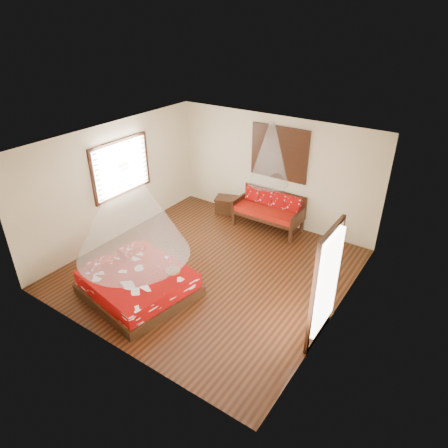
{
  "coord_description": "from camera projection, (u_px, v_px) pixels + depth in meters",
  "views": [
    {
      "loc": [
        4.29,
        -5.79,
        5.04
      ],
      "look_at": [
        0.28,
        0.11,
        1.15
      ],
      "focal_mm": 32.0,
      "sensor_mm": 36.0,
      "label": 1
    }
  ],
  "objects": [
    {
      "name": "daybed",
      "position": [
        269.0,
        209.0,
        10.14
      ],
      "size": [
        1.75,
        0.78,
        0.94
      ],
      "color": "black",
      "rests_on": "floor"
    },
    {
      "name": "wine_tray",
      "position": [
        173.0,
        269.0,
        7.75
      ],
      "size": [
        0.29,
        0.29,
        0.23
      ],
      "rotation": [
        0.0,
        0.0,
        0.2
      ],
      "color": "brown",
      "rests_on": "bed"
    },
    {
      "name": "mosquito_net_daybed",
      "position": [
        270.0,
        154.0,
        9.34
      ],
      "size": [
        0.96,
        0.96,
        1.5
      ],
      "primitive_type": "cone",
      "color": "white",
      "rests_on": "ceiling"
    },
    {
      "name": "window_left",
      "position": [
        121.0,
        168.0,
        9.4
      ],
      "size": [
        0.1,
        1.74,
        1.34
      ],
      "color": "black",
      "rests_on": "wall_left"
    },
    {
      "name": "storage_chest",
      "position": [
        228.0,
        205.0,
        10.99
      ],
      "size": [
        0.78,
        0.68,
        0.46
      ],
      "rotation": [
        0.0,
        0.0,
        0.34
      ],
      "color": "black",
      "rests_on": "floor"
    },
    {
      "name": "mosquito_net_main",
      "position": [
        129.0,
        211.0,
        7.08
      ],
      "size": [
        2.09,
        2.09,
        1.8
      ],
      "primitive_type": "cone",
      "color": "white",
      "rests_on": "ceiling"
    },
    {
      "name": "bed",
      "position": [
        138.0,
        283.0,
        7.86
      ],
      "size": [
        2.24,
        2.08,
        0.63
      ],
      "rotation": [
        0.0,
        0.0,
        -0.17
      ],
      "color": "black",
      "rests_on": "floor"
    },
    {
      "name": "room",
      "position": [
        210.0,
        211.0,
        8.06
      ],
      "size": [
        5.54,
        5.54,
        2.84
      ],
      "color": "black",
      "rests_on": "ground"
    },
    {
      "name": "shutter_panel",
      "position": [
        279.0,
        153.0,
        9.73
      ],
      "size": [
        1.52,
        0.06,
        1.32
      ],
      "color": "black",
      "rests_on": "wall_back"
    },
    {
      "name": "glazed_door",
      "position": [
        324.0,
        286.0,
        6.45
      ],
      "size": [
        0.08,
        1.02,
        2.16
      ],
      "color": "black",
      "rests_on": "floor"
    }
  ]
}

